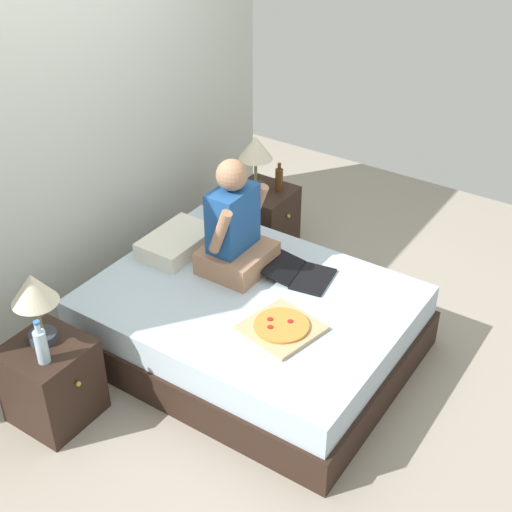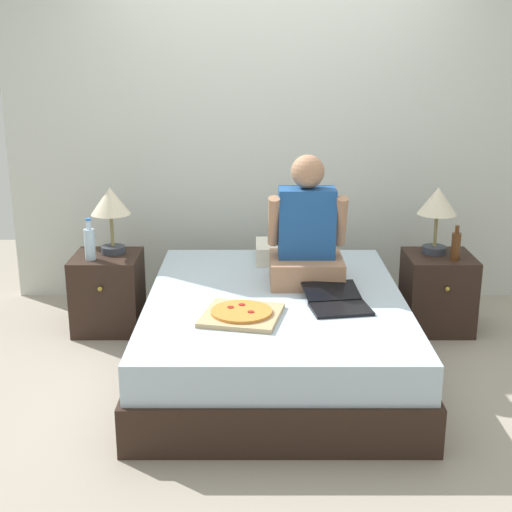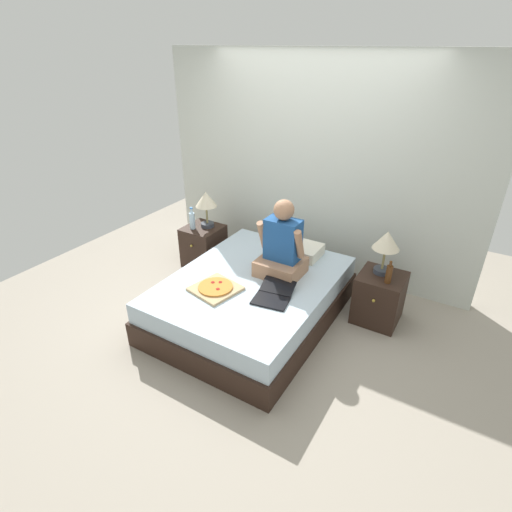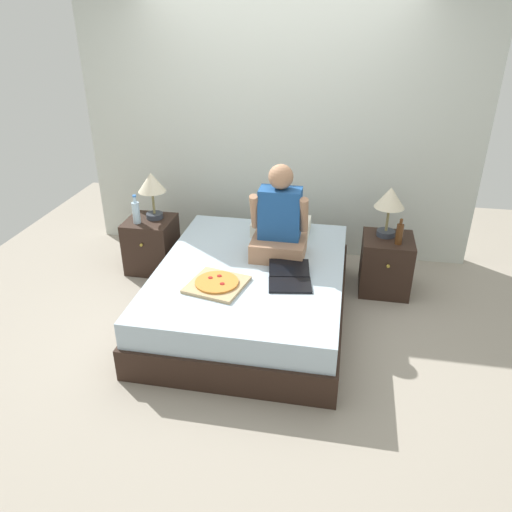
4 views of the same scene
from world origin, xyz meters
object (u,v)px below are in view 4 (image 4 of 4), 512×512
Objects in this scene: bed at (251,291)px; laptop at (290,279)px; nightstand_left at (152,244)px; lamp_on_right_nightstand at (390,201)px; person_seated at (279,223)px; beer_bottle at (399,234)px; lamp_on_left_nightstand at (152,186)px; pizza_box at (217,284)px; water_bottle at (136,212)px; nightstand_right at (386,264)px.

laptop reaches higher than bed.
lamp_on_right_nightstand is (2.20, 0.05, 0.59)m from nightstand_left.
beer_bottle is at bearing 16.10° from person_seated.
lamp_on_left_nightstand is (0.04, 0.05, 0.59)m from nightstand_left.
person_seated is at bearing 52.71° from bed.
pizza_box is (0.92, -0.99, 0.22)m from nightstand_left.
laptop is (1.53, -0.73, -0.14)m from water_bottle.
beer_bottle is 1.04m from person_seated.
lamp_on_right_nightstand is (2.28, 0.14, 0.22)m from water_bottle.
laptop is (-0.77, -0.82, 0.23)m from nightstand_right.
nightstand_left is 1.15× the size of lamp_on_left_nightstand.
water_bottle is at bearing 154.55° from laptop.
lamp_on_left_nightstand is at bearing 51.38° from nightstand_left.
pizza_box is (0.88, -1.04, -0.36)m from lamp_on_left_nightstand.
person_seated is at bearing -19.01° from lamp_on_left_nightstand.
lamp_on_left_nightstand is at bearing 130.43° from pizza_box.
pizza_box is at bearing -142.90° from nightstand_right.
laptop is (1.41, -0.87, -0.36)m from lamp_on_left_nightstand.
lamp_on_right_nightstand reaches higher than beer_bottle.
bed is at bearing 151.94° from laptop.
laptop is at bearing -25.45° from water_bottle.
lamp_on_right_nightstand is at bearing 120.93° from nightstand_right.
bed is 1.28m from nightstand_right.
nightstand_left reaches higher than bed.
beer_bottle is at bearing 32.82° from pizza_box.
lamp_on_left_nightstand is 0.95× the size of pizza_box.
water_bottle is 0.53× the size of nightstand_right.
laptop is at bearing -31.61° from lamp_on_left_nightstand.
nightstand_right reaches higher than pizza_box.
person_seated reaches higher than water_bottle.
pizza_box is at bearing -46.90° from nightstand_left.
bed is 4.39× the size of lamp_on_left_nightstand.
nightstand_left is 1.09× the size of pizza_box.
lamp_on_left_nightstand is 0.98× the size of laptop.
person_seated reaches higher than lamp_on_right_nightstand.
person_seated is at bearing 108.80° from laptop.
bed is 4.29× the size of laptop.
person_seated is 1.64× the size of pizza_box.
laptop is at bearing -139.53° from beer_bottle.
lamp_on_left_nightstand is 0.58× the size of person_seated.
lamp_on_right_nightstand is at bearing 26.07° from person_seated.
beer_bottle is 0.50× the size of laptop.
nightstand_right is (2.31, 0.09, -0.37)m from water_bottle.
bed is 0.46m from laptop.
lamp_on_right_nightstand is at bearing 32.44° from bed.
nightstand_left is at bearing 177.51° from beer_bottle.
pizza_box is (1.00, -0.90, -0.15)m from water_bottle.
lamp_on_right_nightstand is at bearing 1.31° from nightstand_left.
nightstand_left is at bearing -128.62° from lamp_on_left_nightstand.
nightstand_right is at bearing 125.01° from beer_bottle.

